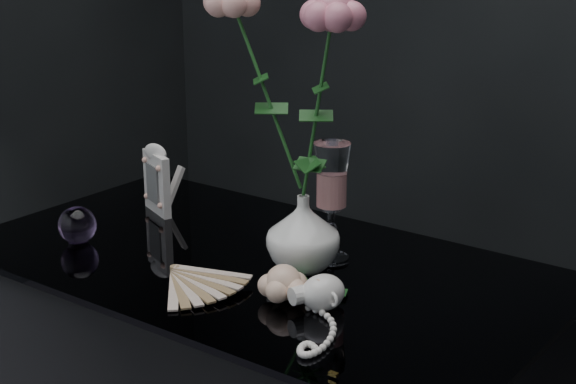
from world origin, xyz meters
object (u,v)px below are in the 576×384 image
Objects in this scene: wine_glass at (331,203)px; picture_frame at (157,178)px; vase at (303,233)px; paperweight at (77,225)px; pearl_jar at (323,291)px; loose_rose at (283,283)px.

wine_glass is 0.43m from picture_frame.
vase is at bearing 13.53° from picture_frame.
paperweight is 0.52m from pearl_jar.
vase is at bearing 159.57° from pearl_jar.
paperweight is at bearing -160.34° from vase.
loose_rose is at bearing -147.24° from pearl_jar.
paperweight is 0.34× the size of pearl_jar.
pearl_jar is at bearing 3.64° from paperweight.
pearl_jar is (0.52, 0.03, -0.01)m from paperweight.
picture_frame is 0.70× the size of pearl_jar.
wine_glass is 0.48m from paperweight.
vase reaches higher than paperweight.
pearl_jar is (0.12, -0.11, -0.04)m from vase.
picture_frame is 2.06× the size of paperweight.
picture_frame is at bearing 179.02° from wine_glass.
paperweight is at bearing -171.24° from loose_rose.
loose_rose is 0.07m from pearl_jar.
vase is 0.62× the size of wine_glass.
wine_glass is 1.02× the size of pearl_jar.
pearl_jar is (0.07, 0.01, -0.00)m from loose_rose.
vase is 0.63× the size of pearl_jar.
paperweight is (-0.42, -0.21, -0.07)m from wine_glass.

